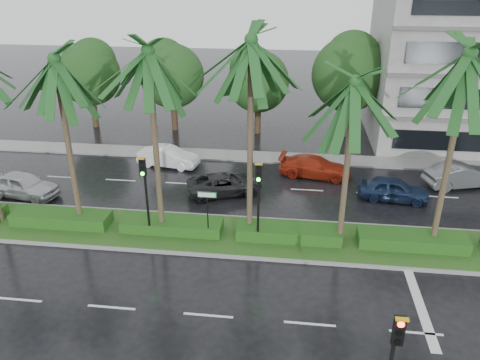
# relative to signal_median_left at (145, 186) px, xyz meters

# --- Properties ---
(ground) EXTENTS (120.00, 120.00, 0.00)m
(ground) POSITION_rel_signal_median_left_xyz_m (4.00, -0.30, -3.00)
(ground) COLOR black
(ground) RESTS_ON ground
(far_sidewalk) EXTENTS (40.00, 2.00, 0.12)m
(far_sidewalk) POSITION_rel_signal_median_left_xyz_m (4.00, 11.70, -2.94)
(far_sidewalk) COLOR gray
(far_sidewalk) RESTS_ON ground
(median) EXTENTS (36.00, 4.00, 0.15)m
(median) POSITION_rel_signal_median_left_xyz_m (4.00, 0.70, -2.92)
(median) COLOR gray
(median) RESTS_ON ground
(hedge) EXTENTS (35.20, 1.40, 0.60)m
(hedge) POSITION_rel_signal_median_left_xyz_m (4.00, 0.70, -2.55)
(hedge) COLOR #194E16
(hedge) RESTS_ON median
(lane_markings) EXTENTS (34.00, 13.06, 0.01)m
(lane_markings) POSITION_rel_signal_median_left_xyz_m (7.04, -0.73, -2.99)
(lane_markings) COLOR silver
(lane_markings) RESTS_ON ground
(palm_row) EXTENTS (26.30, 4.20, 10.43)m
(palm_row) POSITION_rel_signal_median_left_xyz_m (2.75, 0.72, 5.41)
(palm_row) COLOR #3E3224
(palm_row) RESTS_ON median
(signal_median_left) EXTENTS (0.34, 0.42, 4.36)m
(signal_median_left) POSITION_rel_signal_median_left_xyz_m (0.00, 0.00, 0.00)
(signal_median_left) COLOR black
(signal_median_left) RESTS_ON median
(signal_median_right) EXTENTS (0.34, 0.42, 4.36)m
(signal_median_right) POSITION_rel_signal_median_left_xyz_m (5.50, 0.00, 0.00)
(signal_median_right) COLOR black
(signal_median_right) RESTS_ON median
(street_sign) EXTENTS (0.95, 0.09, 2.60)m
(street_sign) POSITION_rel_signal_median_left_xyz_m (3.00, 0.18, -0.87)
(street_sign) COLOR black
(street_sign) RESTS_ON median
(bg_trees) EXTENTS (33.35, 5.74, 8.30)m
(bg_trees) POSITION_rel_signal_median_left_xyz_m (5.19, 17.29, 1.98)
(bg_trees) COLOR #382C19
(bg_trees) RESTS_ON ground
(car_silver) EXTENTS (2.51, 4.61, 1.49)m
(car_silver) POSITION_rel_signal_median_left_xyz_m (-8.88, 3.80, -2.25)
(car_silver) COLOR #B1B3BA
(car_silver) RESTS_ON ground
(car_white) EXTENTS (2.10, 4.35, 1.37)m
(car_white) POSITION_rel_signal_median_left_xyz_m (-1.50, 9.39, -2.31)
(car_white) COLOR white
(car_white) RESTS_ON ground
(car_darkgrey) EXTENTS (3.53, 4.96, 1.25)m
(car_darkgrey) POSITION_rel_signal_median_left_xyz_m (3.00, 5.64, -2.37)
(car_darkgrey) COLOR #232426
(car_darkgrey) RESTS_ON ground
(car_red) EXTENTS (2.58, 4.89, 1.35)m
(car_red) POSITION_rel_signal_median_left_xyz_m (8.50, 8.88, -2.32)
(car_red) COLOR #9A2410
(car_red) RESTS_ON ground
(car_blue) EXTENTS (2.06, 4.21, 1.38)m
(car_blue) POSITION_rel_signal_median_left_xyz_m (13.00, 6.00, -2.31)
(car_blue) COLOR #162543
(car_blue) RESTS_ON ground
(car_grey) EXTENTS (2.82, 4.78, 1.49)m
(car_grey) POSITION_rel_signal_median_left_xyz_m (17.50, 8.41, -2.25)
(car_grey) COLOR #545759
(car_grey) RESTS_ON ground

